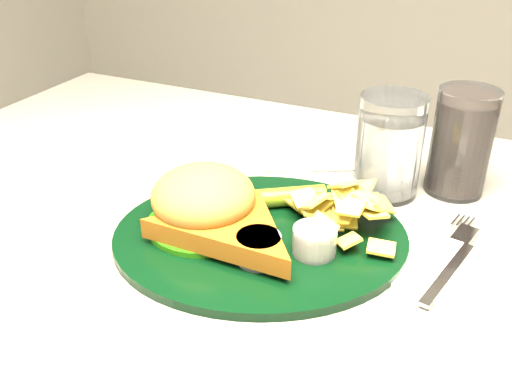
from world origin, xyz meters
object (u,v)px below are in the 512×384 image
(water_glass, at_px, (389,146))
(cola_glass, at_px, (461,142))
(dinner_plate, at_px, (260,212))
(fork_napkin, at_px, (449,268))

(water_glass, height_order, cola_glass, cola_glass)
(water_glass, xyz_separation_m, cola_glass, (0.08, 0.04, 0.00))
(dinner_plate, bearing_deg, fork_napkin, -16.54)
(cola_glass, distance_m, fork_napkin, 0.20)
(water_glass, distance_m, cola_glass, 0.09)
(fork_napkin, bearing_deg, dinner_plate, -159.84)
(water_glass, height_order, fork_napkin, water_glass)
(cola_glass, bearing_deg, fork_napkin, -82.83)
(cola_glass, bearing_deg, dinner_plate, -130.05)
(dinner_plate, xyz_separation_m, cola_glass, (0.18, 0.21, 0.03))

